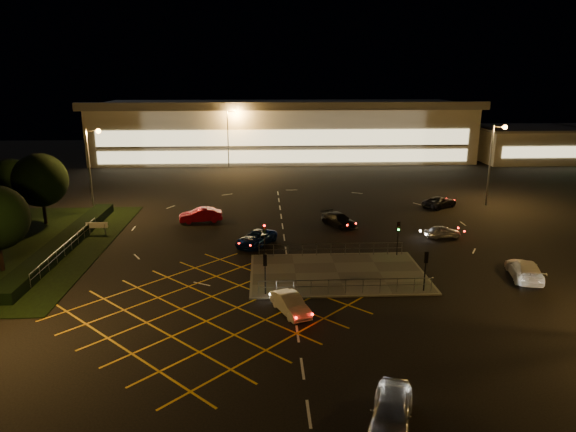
{
  "coord_description": "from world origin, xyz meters",
  "views": [
    {
      "loc": [
        -4.09,
        -41.41,
        15.97
      ],
      "look_at": [
        -1.56,
        8.92,
        2.0
      ],
      "focal_mm": 32.0,
      "sensor_mm": 36.0,
      "label": 1
    }
  ],
  "objects_px": {
    "signal_se": "(426,263)",
    "car_left_blue": "(256,238)",
    "car_east_grey": "(440,202)",
    "car_approach_white": "(525,270)",
    "signal_ne": "(398,231)",
    "car_queue_white": "(290,304)",
    "signal_sw": "(265,266)",
    "signal_nw": "(264,233)",
    "car_circ_red": "(201,215)",
    "car_far_dkgrey": "(339,220)",
    "car_right_silver": "(442,232)",
    "car_near_silver": "(391,411)"
  },
  "relations": [
    {
      "from": "signal_se",
      "to": "car_left_blue",
      "type": "relative_size",
      "value": 0.63
    },
    {
      "from": "car_east_grey",
      "to": "car_approach_white",
      "type": "distance_m",
      "value": 23.08
    },
    {
      "from": "signal_ne",
      "to": "car_queue_white",
      "type": "bearing_deg",
      "value": -133.1
    },
    {
      "from": "signal_sw",
      "to": "car_approach_white",
      "type": "relative_size",
      "value": 0.6
    },
    {
      "from": "signal_nw",
      "to": "car_circ_red",
      "type": "relative_size",
      "value": 0.66
    },
    {
      "from": "car_far_dkgrey",
      "to": "car_right_silver",
      "type": "bearing_deg",
      "value": -55.91
    },
    {
      "from": "car_near_silver",
      "to": "signal_se",
      "type": "bearing_deg",
      "value": 86.45
    },
    {
      "from": "car_queue_white",
      "to": "signal_se",
      "type": "bearing_deg",
      "value": -5.99
    },
    {
      "from": "car_right_silver",
      "to": "car_approach_white",
      "type": "relative_size",
      "value": 0.69
    },
    {
      "from": "car_left_blue",
      "to": "car_east_grey",
      "type": "xyz_separation_m",
      "value": [
        22.65,
        13.61,
        -0.03
      ]
    },
    {
      "from": "car_near_silver",
      "to": "car_circ_red",
      "type": "xyz_separation_m",
      "value": [
        -12.86,
        35.24,
        -0.01
      ]
    },
    {
      "from": "car_near_silver",
      "to": "car_far_dkgrey",
      "type": "distance_m",
      "value": 32.94
    },
    {
      "from": "signal_nw",
      "to": "car_right_silver",
      "type": "height_order",
      "value": "signal_nw"
    },
    {
      "from": "signal_ne",
      "to": "car_approach_white",
      "type": "height_order",
      "value": "signal_ne"
    },
    {
      "from": "car_left_blue",
      "to": "car_circ_red",
      "type": "relative_size",
      "value": 1.06
    },
    {
      "from": "car_left_blue",
      "to": "car_approach_white",
      "type": "distance_m",
      "value": 23.71
    },
    {
      "from": "car_left_blue",
      "to": "car_circ_red",
      "type": "xyz_separation_m",
      "value": [
        -6.26,
        8.51,
        0.08
      ]
    },
    {
      "from": "signal_sw",
      "to": "car_left_blue",
      "type": "xyz_separation_m",
      "value": [
        -0.82,
        11.68,
        -1.67
      ]
    },
    {
      "from": "signal_ne",
      "to": "car_east_grey",
      "type": "height_order",
      "value": "signal_ne"
    },
    {
      "from": "car_queue_white",
      "to": "car_left_blue",
      "type": "bearing_deg",
      "value": 77.48
    },
    {
      "from": "signal_se",
      "to": "car_approach_white",
      "type": "distance_m",
      "value": 9.34
    },
    {
      "from": "car_circ_red",
      "to": "car_far_dkgrey",
      "type": "bearing_deg",
      "value": 71.33
    },
    {
      "from": "car_circ_red",
      "to": "car_east_grey",
      "type": "xyz_separation_m",
      "value": [
        28.91,
        5.1,
        -0.11
      ]
    },
    {
      "from": "signal_se",
      "to": "car_left_blue",
      "type": "xyz_separation_m",
      "value": [
        -12.82,
        11.68,
        -1.67
      ]
    },
    {
      "from": "car_queue_white",
      "to": "car_circ_red",
      "type": "xyz_separation_m",
      "value": [
        -8.79,
        23.2,
        0.12
      ]
    },
    {
      "from": "signal_sw",
      "to": "car_east_grey",
      "type": "relative_size",
      "value": 0.65
    },
    {
      "from": "signal_ne",
      "to": "car_circ_red",
      "type": "distance_m",
      "value": 22.7
    },
    {
      "from": "car_approach_white",
      "to": "car_left_blue",
      "type": "bearing_deg",
      "value": -10.17
    },
    {
      "from": "signal_se",
      "to": "signal_ne",
      "type": "distance_m",
      "value": 7.99
    },
    {
      "from": "car_near_silver",
      "to": "car_left_blue",
      "type": "height_order",
      "value": "car_near_silver"
    },
    {
      "from": "signal_nw",
      "to": "car_left_blue",
      "type": "distance_m",
      "value": 4.14
    },
    {
      "from": "signal_nw",
      "to": "car_left_blue",
      "type": "relative_size",
      "value": 0.63
    },
    {
      "from": "signal_nw",
      "to": "car_circ_red",
      "type": "distance_m",
      "value": 14.2
    },
    {
      "from": "car_queue_white",
      "to": "car_right_silver",
      "type": "xyz_separation_m",
      "value": [
        16.26,
        16.19,
        -0.05
      ]
    },
    {
      "from": "car_near_silver",
      "to": "car_circ_red",
      "type": "bearing_deg",
      "value": 128.95
    },
    {
      "from": "signal_sw",
      "to": "car_queue_white",
      "type": "relative_size",
      "value": 0.78
    },
    {
      "from": "car_circ_red",
      "to": "car_east_grey",
      "type": "relative_size",
      "value": 0.98
    },
    {
      "from": "signal_se",
      "to": "signal_ne",
      "type": "relative_size",
      "value": 1.0
    },
    {
      "from": "car_queue_white",
      "to": "car_right_silver",
      "type": "distance_m",
      "value": 22.95
    },
    {
      "from": "signal_ne",
      "to": "signal_sw",
      "type": "bearing_deg",
      "value": -146.35
    },
    {
      "from": "car_left_blue",
      "to": "car_near_silver",
      "type": "bearing_deg",
      "value": -46.63
    },
    {
      "from": "car_queue_white",
      "to": "car_east_grey",
      "type": "xyz_separation_m",
      "value": [
        20.12,
        28.3,
        0.01
      ]
    },
    {
      "from": "signal_nw",
      "to": "car_queue_white",
      "type": "bearing_deg",
      "value": -81.14
    },
    {
      "from": "car_queue_white",
      "to": "car_approach_white",
      "type": "height_order",
      "value": "car_approach_white"
    },
    {
      "from": "car_queue_white",
      "to": "car_far_dkgrey",
      "type": "bearing_deg",
      "value": 50.55
    },
    {
      "from": "signal_nw",
      "to": "car_east_grey",
      "type": "xyz_separation_m",
      "value": [
        21.83,
        17.31,
        -1.7
      ]
    },
    {
      "from": "car_approach_white",
      "to": "car_queue_white",
      "type": "bearing_deg",
      "value": 28.57
    },
    {
      "from": "car_right_silver",
      "to": "car_approach_white",
      "type": "distance_m",
      "value": 11.35
    },
    {
      "from": "signal_se",
      "to": "car_near_silver",
      "type": "height_order",
      "value": "signal_se"
    },
    {
      "from": "signal_se",
      "to": "car_circ_red",
      "type": "height_order",
      "value": "signal_se"
    }
  ]
}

